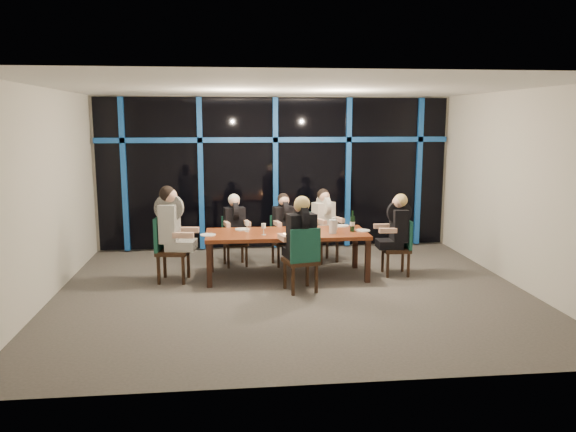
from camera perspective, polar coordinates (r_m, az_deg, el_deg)
The scene contains 29 objects.
room at distance 8.12m, azimuth 0.46°, elevation 6.07°, with size 7.04×7.00×3.02m.
window_wall at distance 11.07m, azimuth -1.24°, elevation 4.60°, with size 6.86×0.43×2.94m.
dining_table at distance 9.10m, azimuth -0.14°, elevation -2.07°, with size 2.60×1.00×0.75m.
chair_far_left at distance 9.97m, azimuth -5.48°, elevation -2.22°, with size 0.47×0.47×0.87m.
chair_far_mid at distance 9.98m, azimuth -0.52°, elevation -2.15°, with size 0.48×0.48×0.87m.
chair_far_right at distance 10.21m, azimuth 3.47°, elevation -1.78°, with size 0.55×0.55×0.91m.
chair_end_left at distance 9.10m, azimuth -12.17°, elevation -2.93°, with size 0.55×0.55×1.04m.
chair_end_right at distance 9.46m, azimuth 11.39°, elevation -2.82°, with size 0.44×0.44×0.93m.
chair_near_mid at distance 8.32m, azimuth 1.48°, elevation -4.13°, with size 0.55×0.55×0.99m.
diner_far_left at distance 9.84m, azimuth -5.43°, elevation -0.34°, with size 0.48×0.58×0.84m.
diner_far_mid at distance 9.84m, azimuth -0.39°, elevation -0.26°, with size 0.49×0.58×0.85m.
diner_far_right at distance 10.08m, azimuth 3.72°, elevation 0.15°, with size 0.56×0.62×0.88m.
diner_end_left at distance 8.99m, azimuth -11.71°, elevation -0.38°, with size 0.68×0.56×1.02m.
diner_end_right at distance 9.37m, azimuth 11.00°, elevation -0.64°, with size 0.58×0.47×0.90m.
diner_near_mid at distance 8.31m, azimuth 1.29°, elevation -1.37°, with size 0.56×0.66×0.96m.
plate_far_left at distance 9.31m, azimuth -4.67°, elevation -1.35°, with size 0.24×0.24×0.01m, color white.
plate_far_mid at distance 9.33m, azimuth 0.70°, elevation -1.29°, with size 0.24×0.24×0.01m, color white.
plate_far_right at distance 9.64m, azimuth 5.49°, elevation -0.98°, with size 0.24×0.24×0.01m, color white.
plate_end_left at distance 8.92m, azimuth -8.13°, elevation -1.91°, with size 0.24×0.24×0.01m, color white.
plate_end_right at distance 9.26m, azimuth 7.61°, elevation -1.47°, with size 0.24×0.24×0.01m, color white.
plate_near_mid at distance 8.87m, azimuth -0.00°, elevation -1.89°, with size 0.24×0.24×0.01m, color white.
wine_bottle at distance 9.18m, azimuth 6.56°, elevation -0.75°, with size 0.08×0.08×0.35m.
water_pitcher at distance 8.99m, azimuth 4.58°, elevation -1.07°, with size 0.14×0.12×0.22m.
tea_light at distance 8.80m, azimuth -0.45°, elevation -1.92°, with size 0.05×0.05×0.03m, color #FFAF4C.
wine_glass_a at distance 8.85m, azimuth -2.50°, elevation -1.08°, with size 0.07×0.07×0.18m.
wine_glass_b at distance 9.09m, azimuth 0.63°, elevation -0.83°, with size 0.07×0.07×0.17m.
wine_glass_c at distance 9.07m, azimuth 2.53°, elevation -0.89°, with size 0.06×0.06×0.17m.
wine_glass_d at distance 9.11m, azimuth -4.19°, elevation -0.81°, with size 0.07×0.07×0.18m.
wine_glass_e at distance 9.41m, azimuth 4.68°, elevation -0.46°, with size 0.07×0.07×0.18m.
Camera 1 is at (-0.93, -8.05, 2.56)m, focal length 35.00 mm.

